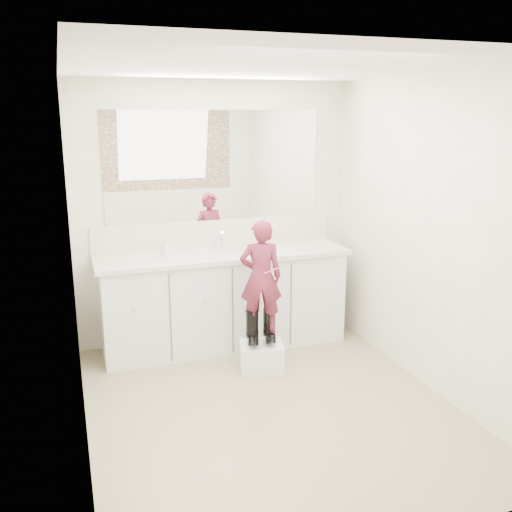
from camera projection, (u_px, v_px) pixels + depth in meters
name	position (u px, v px, depth m)	size (l,w,h in m)	color
floor	(270.00, 406.00, 4.23)	(3.00, 3.00, 0.00)	#7E7352
ceiling	(272.00, 66.00, 3.64)	(3.00, 3.00, 0.00)	white
wall_back	(215.00, 214.00, 5.31)	(2.60, 2.60, 0.00)	beige
wall_front	(386.00, 322.00, 2.56)	(2.60, 2.60, 0.00)	beige
wall_left	(74.00, 265.00, 3.53)	(3.00, 3.00, 0.00)	beige
wall_right	(431.00, 236.00, 4.34)	(3.00, 3.00, 0.00)	beige
vanity_cabinet	(224.00, 301.00, 5.25)	(2.20, 0.55, 0.85)	silver
countertop	(224.00, 255.00, 5.12)	(2.28, 0.58, 0.04)	beige
backsplash	(216.00, 233.00, 5.34)	(2.28, 0.03, 0.25)	beige
mirror	(215.00, 166.00, 5.19)	(2.00, 0.02, 1.00)	white
dot_panel	(391.00, 223.00, 2.45)	(2.00, 0.01, 1.20)	#472819
faucet	(219.00, 244.00, 5.26)	(0.08, 0.08, 0.10)	silver
cup	(239.00, 246.00, 5.18)	(0.10, 0.10, 0.09)	beige
soap_bottle	(167.00, 246.00, 5.00)	(0.08, 0.08, 0.17)	silver
step_stool	(261.00, 356.00, 4.82)	(0.36, 0.30, 0.23)	white
boot_left	(252.00, 327.00, 4.75)	(0.11, 0.20, 0.30)	black
boot_right	(269.00, 325.00, 4.79)	(0.11, 0.20, 0.30)	black
toddler	(261.00, 277.00, 4.67)	(0.35, 0.23, 0.96)	#A9345A
toothbrush	(272.00, 270.00, 4.60)	(0.01, 0.01, 0.14)	#E1578E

